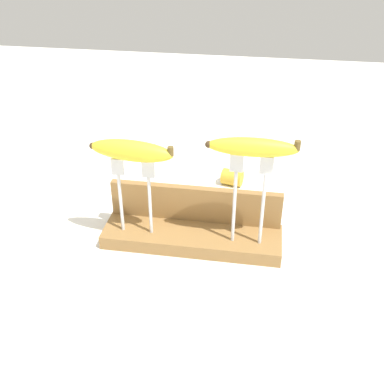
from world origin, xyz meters
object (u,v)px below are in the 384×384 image
at_px(fork_fallen_far, 210,346).
at_px(banana_chunk_near, 232,177).
at_px(fork_stand_left, 134,190).
at_px(fork_stand_right, 249,193).
at_px(banana_raised_left, 131,151).
at_px(banana_raised_right, 253,147).

height_order(fork_fallen_far, banana_chunk_near, banana_chunk_near).
distance_m(fork_stand_left, fork_fallen_far, 0.35).
bearing_deg(fork_stand_left, fork_stand_right, -0.00).
bearing_deg(fork_stand_right, fork_fallen_far, -98.77).
distance_m(banana_raised_left, banana_chunk_near, 0.39).
bearing_deg(fork_fallen_far, banana_raised_left, 126.56).
bearing_deg(banana_chunk_near, fork_stand_right, -79.09).
bearing_deg(fork_stand_right, banana_chunk_near, 100.91).
xyz_separation_m(banana_raised_right, fork_fallen_far, (-0.04, -0.26, -0.25)).
distance_m(fork_stand_right, fork_fallen_far, 0.30).
bearing_deg(fork_stand_right, fork_stand_left, 180.00).
bearing_deg(banana_raised_left, banana_chunk_near, 57.52).
bearing_deg(banana_chunk_near, banana_raised_left, -122.48).
relative_size(banana_raised_left, banana_chunk_near, 2.92).
xyz_separation_m(banana_raised_left, banana_raised_right, (0.24, -0.00, 0.03)).
relative_size(fork_stand_right, banana_raised_left, 1.14).
distance_m(banana_raised_left, banana_raised_right, 0.24).
height_order(fork_stand_right, banana_raised_right, banana_raised_right).
bearing_deg(fork_stand_left, fork_fallen_far, -53.45).
xyz_separation_m(fork_stand_right, fork_fallen_far, (-0.04, -0.26, -0.15)).
bearing_deg(fork_fallen_far, banana_raised_right, 81.24).
relative_size(fork_fallen_far, banana_chunk_near, 3.05).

